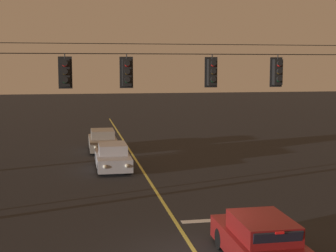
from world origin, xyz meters
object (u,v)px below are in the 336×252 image
at_px(traffic_light_right_inner, 212,72).
at_px(car_oncoming_trailing, 103,141).
at_px(traffic_light_centre, 127,72).
at_px(car_waiting_near_lane, 261,242).
at_px(car_oncoming_lead, 113,157).
at_px(traffic_light_rightmost, 278,72).
at_px(traffic_light_left_inner, 65,73).

bearing_deg(traffic_light_right_inner, car_oncoming_trailing, 101.73).
relative_size(traffic_light_centre, car_waiting_near_lane, 0.28).
relative_size(car_waiting_near_lane, car_oncoming_lead, 0.98).
relative_size(traffic_light_rightmost, car_waiting_near_lane, 0.28).
distance_m(traffic_light_rightmost, car_oncoming_lead, 11.94).
height_order(traffic_light_rightmost, car_waiting_near_lane, traffic_light_rightmost).
bearing_deg(traffic_light_rightmost, car_oncoming_lead, 120.55).
distance_m(car_waiting_near_lane, car_oncoming_trailing, 20.63).
relative_size(traffic_light_left_inner, traffic_light_rightmost, 1.00).
bearing_deg(car_oncoming_trailing, traffic_light_rightmost, -69.65).
relative_size(traffic_light_left_inner, car_oncoming_trailing, 0.28).
distance_m(traffic_light_rightmost, car_oncoming_trailing, 17.31).
height_order(traffic_light_left_inner, car_oncoming_lead, traffic_light_left_inner).
bearing_deg(car_oncoming_lead, traffic_light_rightmost, -59.45).
xyz_separation_m(traffic_light_rightmost, car_oncoming_lead, (-5.56, 9.43, -4.77)).
relative_size(traffic_light_right_inner, car_oncoming_trailing, 0.28).
height_order(traffic_light_rightmost, car_oncoming_trailing, traffic_light_rightmost).
height_order(traffic_light_left_inner, traffic_light_centre, same).
relative_size(car_waiting_near_lane, car_oncoming_trailing, 0.98).
bearing_deg(traffic_light_rightmost, car_oncoming_trailing, 110.35).
xyz_separation_m(traffic_light_right_inner, car_waiting_near_lane, (0.19, -4.74, -4.77)).
xyz_separation_m(traffic_light_rightmost, car_oncoming_trailing, (-5.79, 15.60, -4.77)).
distance_m(traffic_light_left_inner, car_waiting_near_lane, 8.67).
bearing_deg(car_oncoming_trailing, car_oncoming_lead, -87.94).
relative_size(traffic_light_rightmost, car_oncoming_trailing, 0.28).
height_order(traffic_light_left_inner, traffic_light_rightmost, same).
height_order(car_oncoming_lead, car_oncoming_trailing, same).
xyz_separation_m(traffic_light_centre, car_oncoming_trailing, (-0.10, 15.60, -4.77)).
height_order(traffic_light_right_inner, traffic_light_rightmost, same).
xyz_separation_m(traffic_light_centre, car_waiting_near_lane, (3.32, -4.74, -4.77)).
bearing_deg(traffic_light_left_inner, car_waiting_near_lane, -40.93).
height_order(car_waiting_near_lane, car_oncoming_trailing, same).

